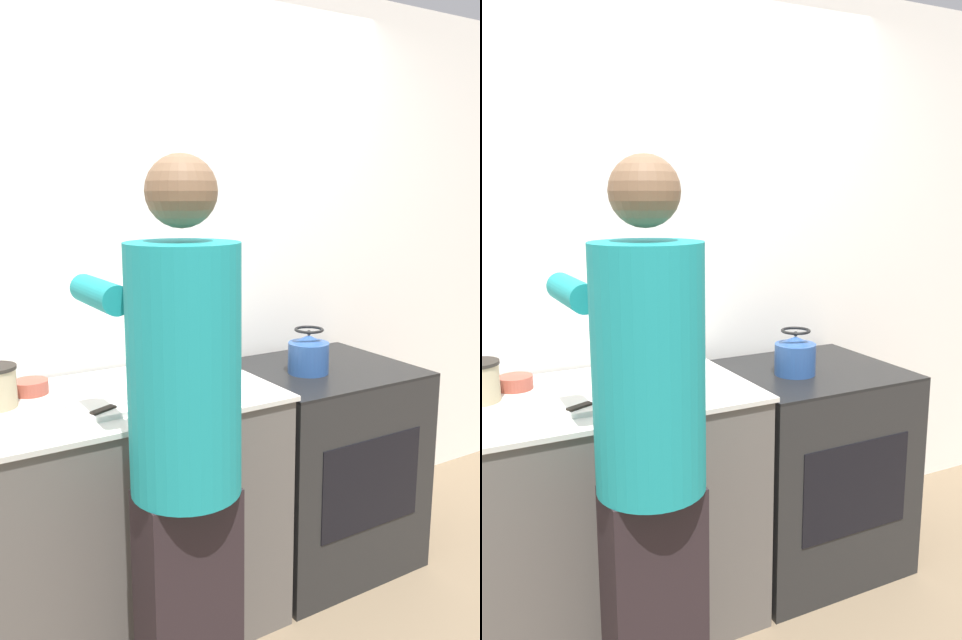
# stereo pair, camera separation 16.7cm
# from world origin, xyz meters

# --- Properties ---
(wall_back) EXTENTS (8.00, 0.05, 2.60)m
(wall_back) POSITION_xyz_m (0.00, 0.75, 1.30)
(wall_back) COLOR white
(wall_back) RESTS_ON ground_plane
(counter) EXTENTS (1.36, 0.71, 0.94)m
(counter) POSITION_xyz_m (-0.38, 0.34, 0.47)
(counter) COLOR #5B5651
(counter) RESTS_ON ground_plane
(oven) EXTENTS (0.74, 0.68, 0.91)m
(oven) POSITION_xyz_m (0.68, 0.34, 0.45)
(oven) COLOR black
(oven) RESTS_ON ground_plane
(person) EXTENTS (0.35, 0.59, 1.76)m
(person) POSITION_xyz_m (-0.30, -0.26, 0.96)
(person) COLOR black
(person) RESTS_ON ground_plane
(cutting_board) EXTENTS (0.38, 0.18, 0.02)m
(cutting_board) POSITION_xyz_m (-0.29, 0.20, 0.95)
(cutting_board) COLOR silver
(cutting_board) RESTS_ON counter
(knife) EXTENTS (0.24, 0.13, 0.01)m
(knife) POSITION_xyz_m (-0.32, 0.19, 0.96)
(knife) COLOR silver
(knife) RESTS_ON cutting_board
(kettle) EXTENTS (0.17, 0.17, 0.19)m
(kettle) POSITION_xyz_m (0.57, 0.30, 0.99)
(kettle) COLOR #284C8C
(kettle) RESTS_ON oven
(bowl_prep) EXTENTS (0.13, 0.13, 0.05)m
(bowl_prep) POSITION_xyz_m (-0.53, 0.53, 0.97)
(bowl_prep) COLOR #9E4738
(bowl_prep) RESTS_ON counter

